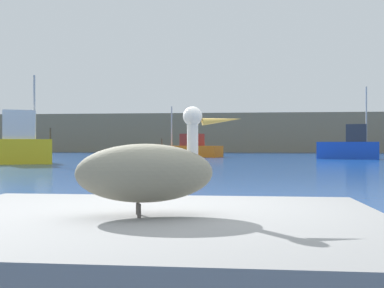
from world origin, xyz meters
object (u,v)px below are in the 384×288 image
pelican (147,172)px  fishing_boat_orange (189,149)px  fishing_boat_yellow (10,145)px  fishing_boat_blue (349,147)px  mooring_buoy (172,172)px

pelican → fishing_boat_orange: bearing=79.4°
pelican → fishing_boat_yellow: fishing_boat_yellow is taller
pelican → fishing_boat_blue: size_ratio=0.23×
pelican → mooring_buoy: (-1.26, 10.14, -0.66)m
pelican → fishing_boat_orange: 37.97m
fishing_boat_blue → pelican: bearing=-90.6°
mooring_buoy → fishing_boat_blue: bearing=64.4°
fishing_boat_orange → fishing_boat_yellow: fishing_boat_yellow is taller
pelican → fishing_boat_yellow: bearing=104.2°
fishing_boat_yellow → fishing_boat_blue: bearing=3.8°
pelican → fishing_boat_yellow: 25.25m
fishing_boat_blue → fishing_boat_orange: (-13.46, 4.45, -0.23)m
fishing_boat_orange → mooring_buoy: 27.76m
pelican → fishing_boat_orange: fishing_boat_orange is taller
fishing_boat_blue → mooring_buoy: fishing_boat_blue is taller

